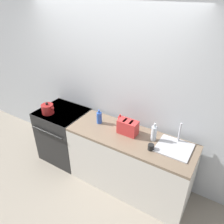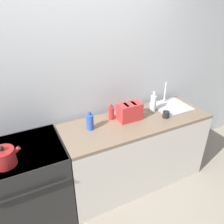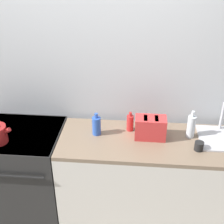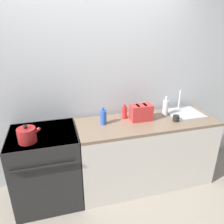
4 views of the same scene
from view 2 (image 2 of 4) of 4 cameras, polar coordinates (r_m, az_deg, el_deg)
The scene contains 11 objects.
ground_plane at distance 2.69m, azimuth -3.03°, elevation -25.32°, with size 12.00×12.00×0.00m, color gray.
wall_back at distance 2.42m, azimuth -10.63°, elevation 6.95°, with size 8.00×0.05×2.60m.
stove at distance 2.48m, azimuth -20.70°, elevation -17.29°, with size 0.74×0.69×0.91m.
counter_block at distance 2.76m, azimuth 6.02°, elevation -10.20°, with size 1.73×0.62×0.91m.
kettle at distance 2.04m, azimuth -26.31°, elevation -10.57°, with size 0.23×0.18×0.19m.
toaster at distance 2.45m, azimuth 4.64°, elevation 0.07°, with size 0.27×0.15×0.20m.
sink_tray at distance 2.86m, azimuth 15.23°, elevation 1.61°, with size 0.42×0.39×0.28m.
bottle_blue at distance 2.29m, azimuth -5.78°, elevation -2.58°, with size 0.08×0.08×0.21m.
bottle_red at distance 2.47m, azimuth -0.19°, elevation -0.24°, with size 0.06×0.06×0.18m.
bottle_clear at distance 2.66m, azimuth 10.71°, elevation 2.22°, with size 0.07×0.07×0.26m.
cup_black at distance 2.59m, azimuth 13.91°, elevation -0.65°, with size 0.08×0.08×0.08m.
Camera 2 is at (-0.59, -1.47, 2.17)m, focal length 35.00 mm.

